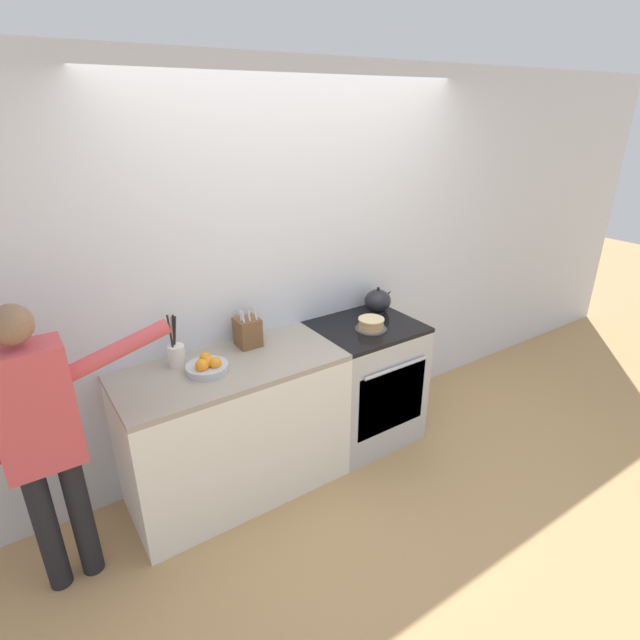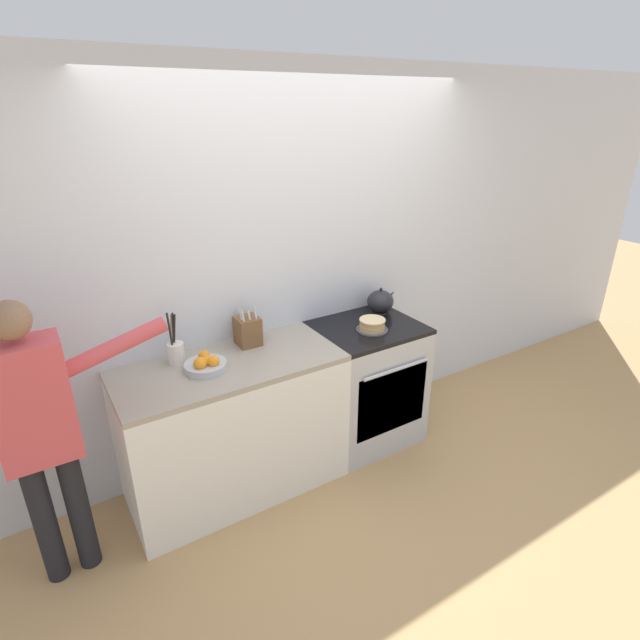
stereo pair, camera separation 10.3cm
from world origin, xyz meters
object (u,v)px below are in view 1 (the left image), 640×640
(knife_block, at_px, (248,332))
(utensil_crock, at_px, (176,354))
(stove_range, at_px, (365,382))
(tea_kettle, at_px, (378,301))
(person_baker, at_px, (42,431))
(layer_cake, at_px, (371,324))
(fruit_bowl, at_px, (207,366))

(knife_block, height_order, utensil_crock, utensil_crock)
(stove_range, relative_size, tea_kettle, 3.81)
(utensil_crock, bearing_deg, person_baker, -157.98)
(stove_range, xyz_separation_m, utensil_crock, (-1.29, 0.17, 0.53))
(utensil_crock, height_order, person_baker, person_baker)
(tea_kettle, bearing_deg, layer_cake, -137.51)
(stove_range, height_order, tea_kettle, tea_kettle)
(layer_cake, bearing_deg, stove_range, 72.51)
(stove_range, relative_size, layer_cake, 4.18)
(stove_range, bearing_deg, knife_block, 167.83)
(fruit_bowl, bearing_deg, tea_kettle, 6.59)
(layer_cake, bearing_deg, knife_block, 162.72)
(tea_kettle, bearing_deg, stove_range, -145.21)
(layer_cake, xyz_separation_m, knife_block, (-0.80, 0.25, 0.06))
(layer_cake, distance_m, fruit_bowl, 1.16)
(stove_range, height_order, layer_cake, layer_cake)
(fruit_bowl, height_order, person_baker, person_baker)
(fruit_bowl, bearing_deg, layer_cake, -3.45)
(tea_kettle, distance_m, utensil_crock, 1.53)
(stove_range, bearing_deg, person_baker, -176.21)
(stove_range, height_order, utensil_crock, utensil_crock)
(fruit_bowl, bearing_deg, knife_block, 27.28)
(tea_kettle, height_order, utensil_crock, utensil_crock)
(layer_cake, relative_size, knife_block, 0.83)
(person_baker, bearing_deg, stove_range, -4.66)
(layer_cake, bearing_deg, fruit_bowl, 176.55)
(tea_kettle, xyz_separation_m, fruit_bowl, (-1.41, -0.16, -0.05))
(tea_kettle, relative_size, utensil_crock, 0.74)
(stove_range, bearing_deg, fruit_bowl, -179.89)
(stove_range, xyz_separation_m, fruit_bowl, (-1.18, -0.00, 0.49))
(utensil_crock, bearing_deg, layer_cake, -10.71)
(stove_range, bearing_deg, tea_kettle, 34.79)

